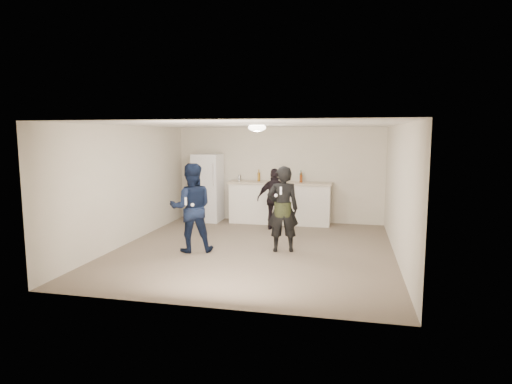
% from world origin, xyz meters
% --- Properties ---
extents(floor, '(6.00, 6.00, 0.00)m').
position_xyz_m(floor, '(0.00, 0.00, 0.00)').
color(floor, '#6B5B4C').
rests_on(floor, ground).
extents(ceiling, '(6.00, 6.00, 0.00)m').
position_xyz_m(ceiling, '(0.00, 0.00, 2.50)').
color(ceiling, silver).
rests_on(ceiling, wall_back).
extents(wall_back, '(6.00, 0.00, 6.00)m').
position_xyz_m(wall_back, '(0.00, 3.00, 1.25)').
color(wall_back, beige).
rests_on(wall_back, floor).
extents(wall_front, '(6.00, 0.00, 6.00)m').
position_xyz_m(wall_front, '(0.00, -3.00, 1.25)').
color(wall_front, beige).
rests_on(wall_front, floor).
extents(wall_left, '(0.00, 6.00, 6.00)m').
position_xyz_m(wall_left, '(-2.75, 0.00, 1.25)').
color(wall_left, beige).
rests_on(wall_left, floor).
extents(wall_right, '(0.00, 6.00, 6.00)m').
position_xyz_m(wall_right, '(2.75, 0.00, 1.25)').
color(wall_right, beige).
rests_on(wall_right, floor).
extents(counter, '(2.60, 0.56, 1.05)m').
position_xyz_m(counter, '(0.09, 2.67, 0.53)').
color(counter, white).
rests_on(counter, floor).
extents(counter_top, '(2.68, 0.64, 0.04)m').
position_xyz_m(counter_top, '(0.09, 2.67, 1.07)').
color(counter_top, beige).
rests_on(counter_top, counter).
extents(fridge, '(0.70, 0.70, 1.80)m').
position_xyz_m(fridge, '(-1.85, 2.60, 0.90)').
color(fridge, white).
rests_on(fridge, floor).
extents(fridge_handle, '(0.02, 0.02, 0.60)m').
position_xyz_m(fridge_handle, '(-1.57, 2.23, 1.30)').
color(fridge_handle, '#BBBCC0').
rests_on(fridge_handle, fridge).
extents(ceiling_dome, '(0.36, 0.36, 0.16)m').
position_xyz_m(ceiling_dome, '(0.00, 0.30, 2.45)').
color(ceiling_dome, white).
rests_on(ceiling_dome, ceiling).
extents(shaker, '(0.08, 0.08, 0.17)m').
position_xyz_m(shaker, '(-0.98, 2.61, 1.18)').
color(shaker, '#B3B3B8').
rests_on(shaker, counter_top).
extents(man, '(1.04, 0.93, 1.76)m').
position_xyz_m(man, '(-1.18, -0.38, 0.88)').
color(man, '#0F1F42').
rests_on(man, floor).
extents(woman, '(0.70, 0.55, 1.71)m').
position_xyz_m(woman, '(0.58, 0.01, 0.85)').
color(woman, black).
rests_on(woman, floor).
extents(camo_shorts, '(0.34, 0.34, 0.28)m').
position_xyz_m(camo_shorts, '(0.58, 0.01, 0.85)').
color(camo_shorts, '#313B1B').
rests_on(camo_shorts, woman).
extents(spectator, '(0.92, 0.47, 1.50)m').
position_xyz_m(spectator, '(0.09, 1.96, 0.75)').
color(spectator, black).
rests_on(spectator, floor).
extents(remote_man, '(0.04, 0.04, 0.15)m').
position_xyz_m(remote_man, '(-1.18, -0.66, 1.05)').
color(remote_man, white).
rests_on(remote_man, man).
extents(nunchuk_man, '(0.07, 0.07, 0.07)m').
position_xyz_m(nunchuk_man, '(-1.06, -0.63, 0.98)').
color(nunchuk_man, silver).
rests_on(nunchuk_man, man).
extents(remote_woman, '(0.04, 0.04, 0.15)m').
position_xyz_m(remote_woman, '(0.58, -0.24, 1.25)').
color(remote_woman, white).
rests_on(remote_woman, woman).
extents(nunchuk_woman, '(0.07, 0.07, 0.07)m').
position_xyz_m(nunchuk_woman, '(0.48, -0.21, 1.15)').
color(nunchuk_woman, white).
rests_on(nunchuk_woman, woman).
extents(bottle_cluster, '(1.20, 0.14, 0.27)m').
position_xyz_m(bottle_cluster, '(0.23, 2.76, 1.21)').
color(bottle_cluster, '#154A23').
rests_on(bottle_cluster, counter_top).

